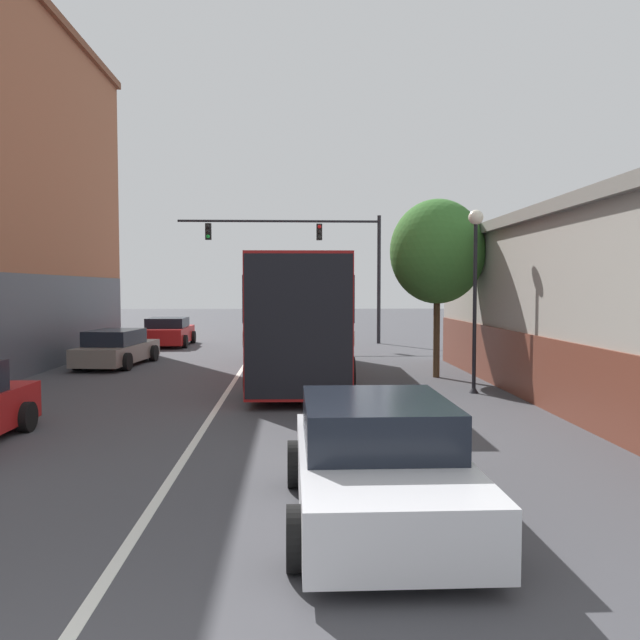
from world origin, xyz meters
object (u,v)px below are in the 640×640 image
traffic_signal_gantry (317,249)px  bus (301,312)px  parked_car_left_far (168,332)px  hatchback_foreground (378,463)px  street_lamp (475,272)px  parked_car_left_mid (117,348)px  street_tree_near (437,252)px

traffic_signal_gantry → bus: bearing=-94.5°
bus → parked_car_left_far: bus is taller
hatchback_foreground → traffic_signal_gantry: traffic_signal_gantry is taller
traffic_signal_gantry → street_lamp: bearing=-76.2°
parked_car_left_mid → hatchback_foreground: bearing=-148.1°
hatchback_foreground → parked_car_left_far: (-7.00, 22.58, -0.02)m
street_tree_near → street_lamp: bearing=-83.6°
bus → parked_car_left_far: bearing=31.4°
parked_car_left_mid → street_lamp: size_ratio=0.95×
traffic_signal_gantry → street_lamp: size_ratio=2.08×
bus → parked_car_left_mid: (-6.49, 2.99, -1.39)m
bus → street_tree_near: 4.59m
hatchback_foreground → street_tree_near: size_ratio=0.76×
street_lamp → street_tree_near: 3.01m
hatchback_foreground → street_lamp: (3.71, 8.76, 2.49)m
hatchback_foreground → traffic_signal_gantry: bearing=-0.6°
hatchback_foreground → street_tree_near: street_tree_near is taller
parked_car_left_far → traffic_signal_gantry: bearing=-84.2°
hatchback_foreground → traffic_signal_gantry: 23.74m
traffic_signal_gantry → street_tree_near: size_ratio=1.82×
bus → traffic_signal_gantry: bearing=-3.5°
traffic_signal_gantry → parked_car_left_far: bearing=-173.4°
parked_car_left_far → street_tree_near: street_tree_near is taller
parked_car_left_far → street_lamp: 17.67m
parked_car_left_mid → parked_car_left_far: parked_car_left_far is taller
bus → parked_car_left_mid: 7.28m
bus → street_tree_near: street_tree_near is taller
bus → street_tree_near: (4.18, -0.29, 1.86)m
hatchback_foreground → parked_car_left_mid: bearing=25.6°
street_tree_near → traffic_signal_gantry: bearing=105.6°
street_lamp → street_tree_near: bearing=96.4°
parked_car_left_far → street_lamp: size_ratio=0.87×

